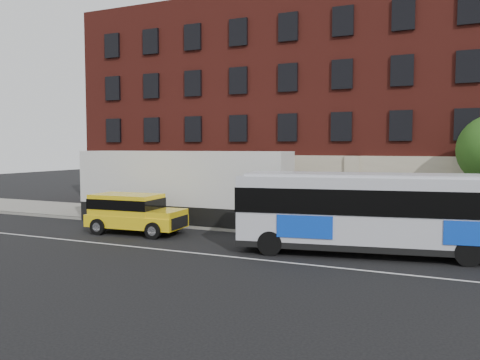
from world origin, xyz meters
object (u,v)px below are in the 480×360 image
at_px(sign_pole, 104,198).
at_px(city_bus, 388,211).
at_px(yellow_suv, 132,211).
at_px(shipping_container, 183,188).

distance_m(sign_pole, city_bus, 17.81).
bearing_deg(sign_pole, yellow_suv, -33.01).
bearing_deg(sign_pole, shipping_container, 13.56).
bearing_deg(shipping_container, city_bus, -17.17).
xyz_separation_m(sign_pole, shipping_container, (5.07, 1.22, 0.74)).
bearing_deg(yellow_suv, city_bus, 0.44).
xyz_separation_m(city_bus, shipping_container, (-12.53, 3.87, 0.24)).
xyz_separation_m(sign_pole, city_bus, (17.60, -2.65, 0.51)).
xyz_separation_m(sign_pole, yellow_suv, (4.24, -2.75, -0.23)).
relative_size(yellow_suv, shipping_container, 0.42).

